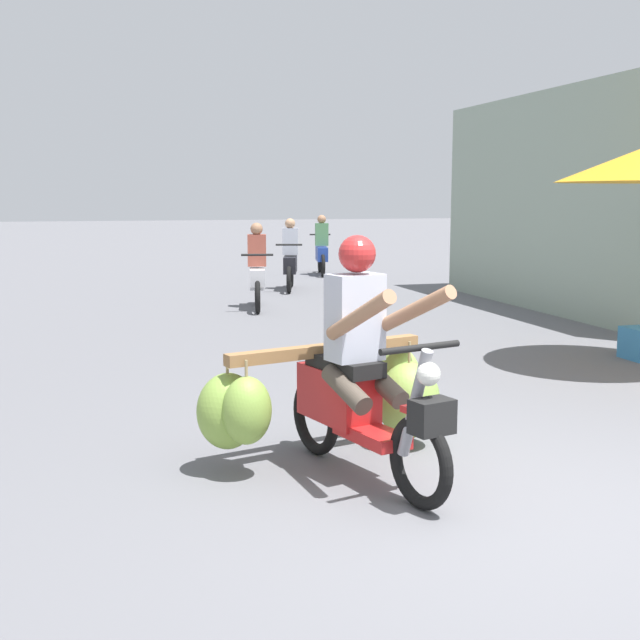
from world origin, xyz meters
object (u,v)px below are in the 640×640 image
motorbike_main_loaded (350,389)px  motorbike_distant_ahead_right (322,251)px  motorbike_distant_far_ahead (257,274)px  motorbike_distant_ahead_left (290,261)px

motorbike_main_loaded → motorbike_distant_ahead_right: (3.61, 13.10, 0.05)m
motorbike_distant_ahead_right → motorbike_distant_far_ahead: 5.85m
motorbike_distant_ahead_left → motorbike_distant_ahead_right: (1.44, 2.76, 0.00)m
motorbike_main_loaded → motorbike_distant_ahead_right: bearing=74.6°
motorbike_distant_ahead_left → motorbike_distant_ahead_right: bearing=62.4°
motorbike_main_loaded → motorbike_distant_ahead_left: size_ratio=1.25×
motorbike_main_loaded → motorbike_distant_far_ahead: size_ratio=1.23×
motorbike_distant_ahead_left → motorbike_distant_far_ahead: bearing=-115.5°
motorbike_distant_far_ahead → motorbike_distant_ahead_left: bearing=64.5°
motorbike_distant_ahead_right → motorbike_main_loaded: bearing=-105.4°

